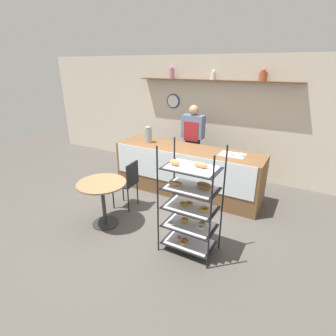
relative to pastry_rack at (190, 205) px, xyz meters
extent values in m
plane|color=#4C4742|center=(-0.82, 0.42, -0.73)|extent=(14.00, 14.00, 0.00)
cube|color=beige|center=(-0.82, 3.00, 0.62)|extent=(10.00, 0.06, 2.70)
cube|color=#4C331E|center=(-0.82, 2.85, 1.44)|extent=(3.65, 0.24, 0.02)
cylinder|color=#CC7F99|center=(-1.85, 2.85, 1.55)|extent=(0.13, 0.13, 0.22)
sphere|color=#CC7F99|center=(-1.85, 2.85, 1.69)|extent=(0.07, 0.07, 0.07)
cylinder|color=silver|center=(-0.83, 2.85, 1.52)|extent=(0.13, 0.13, 0.15)
sphere|color=silver|center=(-0.83, 2.85, 1.62)|extent=(0.07, 0.07, 0.07)
cylinder|color=#B24C33|center=(0.21, 2.85, 1.53)|extent=(0.16, 0.16, 0.17)
sphere|color=#B24C33|center=(0.21, 2.85, 1.65)|extent=(0.09, 0.09, 0.09)
cylinder|color=navy|center=(-1.85, 2.95, 0.92)|extent=(0.34, 0.03, 0.34)
cylinder|color=white|center=(-1.85, 2.93, 0.92)|extent=(0.29, 0.00, 0.29)
cube|color=brown|center=(-0.82, 1.62, -0.25)|extent=(2.97, 0.75, 0.96)
cube|color=silver|center=(-0.82, 1.24, -0.08)|extent=(2.85, 0.01, 0.61)
cylinder|color=black|center=(-0.37, -0.23, 0.05)|extent=(0.02, 0.02, 1.57)
cylinder|color=black|center=(0.37, -0.23, 0.05)|extent=(0.02, 0.02, 1.57)
cylinder|color=black|center=(-0.37, 0.23, 0.05)|extent=(0.02, 0.02, 1.57)
cylinder|color=black|center=(0.37, 0.23, 0.05)|extent=(0.02, 0.02, 1.57)
cube|color=black|center=(0.00, 0.00, -0.61)|extent=(0.71, 0.44, 0.01)
cube|color=silver|center=(0.00, 0.00, -0.60)|extent=(0.63, 0.39, 0.01)
torus|color=tan|center=(-0.04, -0.08, -0.58)|extent=(0.12, 0.12, 0.04)
torus|color=brown|center=(-0.06, -0.04, -0.58)|extent=(0.12, 0.12, 0.03)
torus|color=#EAB2C1|center=(-0.14, -0.02, -0.58)|extent=(0.11, 0.11, 0.03)
cube|color=black|center=(0.00, 0.00, -0.33)|extent=(0.71, 0.44, 0.01)
cube|color=silver|center=(0.00, 0.00, -0.32)|extent=(0.63, 0.39, 0.01)
torus|color=gold|center=(0.15, 0.10, -0.29)|extent=(0.10, 0.10, 0.03)
torus|color=gold|center=(-0.10, 0.04, -0.29)|extent=(0.11, 0.11, 0.04)
torus|color=silver|center=(0.17, -0.01, -0.29)|extent=(0.11, 0.11, 0.03)
torus|color=silver|center=(-0.22, -0.12, -0.30)|extent=(0.11, 0.11, 0.03)
cube|color=black|center=(0.00, 0.00, -0.04)|extent=(0.71, 0.44, 0.01)
cube|color=silver|center=(0.00, 0.00, -0.03)|extent=(0.63, 0.39, 0.01)
torus|color=tan|center=(-0.04, 0.05, -0.01)|extent=(0.10, 0.10, 0.03)
torus|color=gold|center=(0.20, 0.00, -0.01)|extent=(0.13, 0.13, 0.03)
torus|color=gold|center=(-0.11, -0.01, -0.01)|extent=(0.10, 0.10, 0.03)
cube|color=black|center=(0.00, 0.00, 0.24)|extent=(0.71, 0.44, 0.01)
cube|color=silver|center=(0.00, 0.00, 0.26)|extent=(0.63, 0.39, 0.01)
ellipsoid|color=olive|center=(0.16, 0.03, 0.29)|extent=(0.22, 0.13, 0.06)
ellipsoid|color=#B27F47|center=(-0.21, -0.06, 0.29)|extent=(0.20, 0.13, 0.07)
ellipsoid|color=#B27F47|center=(0.15, 0.09, 0.29)|extent=(0.23, 0.12, 0.07)
cube|color=black|center=(0.00, 0.00, 0.53)|extent=(0.71, 0.44, 0.01)
cube|color=silver|center=(0.00, 0.00, 0.54)|extent=(0.63, 0.39, 0.01)
ellipsoid|color=#B27F47|center=(0.10, 0.04, 0.58)|extent=(0.21, 0.11, 0.07)
ellipsoid|color=#B27F47|center=(-0.22, -0.05, 0.58)|extent=(0.18, 0.13, 0.08)
cube|color=#282833|center=(-0.97, 2.22, -0.22)|extent=(0.28, 0.19, 1.02)
cube|color=slate|center=(-0.97, 2.22, 0.53)|extent=(0.47, 0.22, 0.49)
cube|color=maroon|center=(-0.97, 2.10, 0.44)|extent=(0.33, 0.01, 0.41)
sphere|color=tan|center=(-0.97, 2.22, 0.88)|extent=(0.20, 0.20, 0.20)
cylinder|color=#262628|center=(-1.50, -0.09, -0.72)|extent=(0.43, 0.43, 0.02)
cylinder|color=#333338|center=(-1.50, -0.09, -0.36)|extent=(0.06, 0.06, 0.71)
cylinder|color=olive|center=(-1.50, -0.09, 0.01)|extent=(0.78, 0.78, 0.02)
cylinder|color=black|center=(-1.73, 0.69, -0.50)|extent=(0.02, 0.02, 0.47)
cylinder|color=black|center=(-1.70, 0.37, -0.50)|extent=(0.02, 0.02, 0.47)
cylinder|color=black|center=(-1.41, 0.72, -0.50)|extent=(0.02, 0.02, 0.47)
cylinder|color=black|center=(-1.38, 0.40, -0.50)|extent=(0.02, 0.02, 0.47)
cube|color=black|center=(-1.56, 0.55, -0.25)|extent=(0.41, 0.41, 0.03)
cube|color=black|center=(-1.38, 0.56, -0.04)|extent=(0.06, 0.36, 0.40)
cylinder|color=gray|center=(-1.71, 1.60, 0.38)|extent=(0.14, 0.14, 0.30)
ellipsoid|color=gray|center=(-1.71, 1.60, 0.55)|extent=(0.12, 0.12, 0.06)
cube|color=silver|center=(0.07, 1.65, 0.23)|extent=(0.46, 0.32, 0.01)
torus|color=silver|center=(0.22, 1.66, 0.26)|extent=(0.13, 0.13, 0.04)
torus|color=silver|center=(0.05, 1.59, 0.26)|extent=(0.13, 0.13, 0.04)
torus|color=tan|center=(0.02, 1.62, 0.26)|extent=(0.12, 0.12, 0.04)
camera|label=1|loc=(1.25, -2.84, 1.76)|focal=28.00mm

